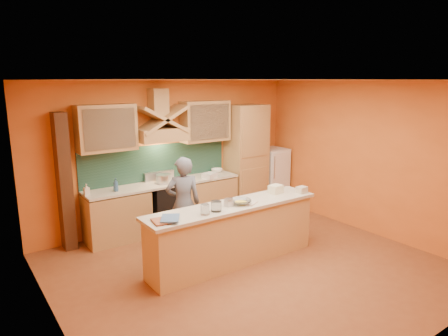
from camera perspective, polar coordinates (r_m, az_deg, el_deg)
floor at (r=6.30m, az=3.74°, el=-13.95°), size 5.50×5.00×0.01m
ceiling at (r=5.64m, az=4.15°, el=12.45°), size 5.50×5.00×0.01m
wall_back at (r=7.86m, az=-7.65°, el=2.10°), size 5.50×0.02×2.80m
wall_front at (r=4.27m, az=25.85°, el=-7.94°), size 5.50×0.02×2.80m
wall_left at (r=4.65m, az=-23.50°, el=-6.08°), size 0.02×5.00×2.80m
wall_right at (r=7.81m, az=19.78°, el=1.41°), size 0.02×5.00×2.80m
base_cabinet_left at (r=7.35m, az=-15.02°, el=-6.77°), size 1.10×0.60×0.86m
base_cabinet_right at (r=8.16m, az=-2.41°, el=-4.43°), size 1.10×0.60×0.86m
counter_top at (r=7.58m, az=-8.49°, el=-2.19°), size 3.00×0.62×0.04m
stove at (r=7.70m, az=-8.38°, el=-5.43°), size 0.60×0.58×0.90m
backsplash at (r=7.75m, az=-9.53°, el=0.76°), size 3.00×0.03×0.70m
range_hood at (r=7.44m, az=-8.89°, el=4.76°), size 0.92×0.50×0.24m
hood_chimney at (r=7.48m, az=-9.39°, el=9.24°), size 0.30×0.30×0.50m
upper_cabinet_left at (r=7.11m, az=-16.47°, el=5.51°), size 1.00×0.35×0.80m
upper_cabinet_right at (r=7.98m, az=-2.71°, el=6.70°), size 1.00×0.35×0.80m
pantry_column at (r=8.55m, az=3.18°, el=1.32°), size 0.80×0.60×2.30m
fridge at (r=9.13m, az=6.83°, el=-1.24°), size 0.58×0.60×1.30m
trim_column_left at (r=7.08m, az=-21.85°, el=-1.92°), size 0.20×0.30×2.30m
island_body at (r=6.28m, az=1.33°, el=-9.61°), size 2.80×0.55×0.88m
island_top at (r=6.11m, az=1.35°, el=-5.44°), size 2.90×0.62×0.05m
person at (r=6.66m, az=-5.83°, el=-5.11°), size 0.67×0.55×1.59m
pot_large at (r=7.52m, az=-8.71°, el=-1.66°), size 0.32×0.32×0.17m
pot_small at (r=7.58m, az=-8.32°, el=-1.61°), size 0.24×0.24×0.15m
soap_bottle_a at (r=7.02m, az=-19.04°, el=-2.94°), size 0.09×0.09×0.20m
soap_bottle_b at (r=7.12m, az=-15.21°, el=-2.32°), size 0.09×0.09×0.23m
bowl_back at (r=8.31m, az=-1.02°, el=-0.35°), size 0.30×0.30×0.07m
dish_rack at (r=7.83m, az=-2.04°, el=-1.07°), size 0.32×0.29×0.10m
book_lower at (r=5.39m, az=-10.09°, el=-7.69°), size 0.25×0.31×0.03m
book_upper at (r=5.46m, az=-8.98°, el=-7.14°), size 0.38×0.41×0.03m
jar_large at (r=5.77m, az=-1.12°, el=-5.48°), size 0.20×0.20×0.15m
jar_small at (r=5.64m, az=-2.73°, el=-5.93°), size 0.14×0.14×0.15m
kitchen_scale at (r=6.01m, az=0.68°, el=-5.05°), size 0.12×0.12×0.09m
mixing_bowl at (r=6.11m, az=2.43°, el=-4.84°), size 0.41×0.41×0.08m
cloth at (r=6.16m, az=3.65°, el=-4.99°), size 0.31×0.29×0.02m
grocery_bag_a at (r=6.73m, az=7.39°, el=-3.02°), size 0.24×0.20×0.14m
grocery_bag_b at (r=6.83m, az=11.03°, el=-3.07°), size 0.18×0.14×0.10m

